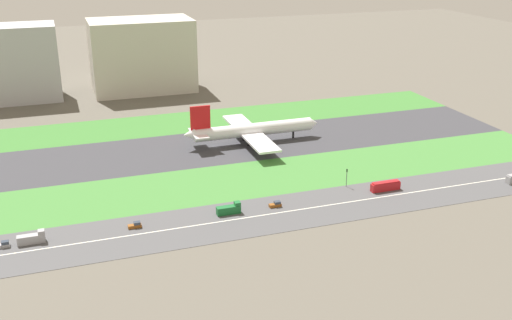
{
  "coord_description": "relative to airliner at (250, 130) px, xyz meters",
  "views": [
    {
      "loc": [
        -65.35,
        -249.26,
        92.31
      ],
      "look_at": [
        7.65,
        -36.5,
        6.0
      ],
      "focal_mm": 42.32,
      "sensor_mm": 36.0,
      "label": 1
    }
  ],
  "objects": [
    {
      "name": "car_0",
      "position": [
        -62.76,
        -68.0,
        -5.31
      ],
      "size": [
        4.4,
        1.8,
        2.0
      ],
      "color": "brown",
      "rests_on": "highway"
    },
    {
      "name": "truck_0",
      "position": [
        -94.9,
        -68.0,
        -4.56
      ],
      "size": [
        8.4,
        2.5,
        4.0
      ],
      "color": "#99999E",
      "rests_on": "highway"
    },
    {
      "name": "terminal_building",
      "position": [
        -107.45,
        114.0,
        15.14
      ],
      "size": [
        57.73,
        27.31,
        42.75
      ],
      "primitive_type": "cube",
      "color": "#B2B2B7",
      "rests_on": "ground_plane"
    },
    {
      "name": "car_1",
      "position": [
        -13.2,
        -68.0,
        -5.31
      ],
      "size": [
        4.4,
        1.8,
        2.0
      ],
      "color": "brown",
      "rests_on": "highway"
    },
    {
      "name": "grass_median_south",
      "position": [
        -17.45,
        -41.0,
        -6.18
      ],
      "size": [
        280.0,
        36.0,
        0.1
      ],
      "primitive_type": "cube",
      "color": "#427F38",
      "rests_on": "ground_plane"
    },
    {
      "name": "runway",
      "position": [
        -17.45,
        -0.0,
        -6.18
      ],
      "size": [
        280.0,
        46.0,
        0.1
      ],
      "primitive_type": "cube",
      "color": "#38383D",
      "rests_on": "ground_plane"
    },
    {
      "name": "truck_1",
      "position": [
        -30.39,
        -68.0,
        -4.56
      ],
      "size": [
        8.4,
        2.5,
        4.0
      ],
      "color": "#19662D",
      "rests_on": "highway"
    },
    {
      "name": "bus_1",
      "position": [
        31.0,
        -68.0,
        -4.41
      ],
      "size": [
        11.6,
        2.5,
        3.5
      ],
      "color": "#B2191E",
      "rests_on": "highway"
    },
    {
      "name": "airliner",
      "position": [
        0.0,
        0.0,
        0.0
      ],
      "size": [
        65.0,
        56.0,
        19.7
      ],
      "color": "white",
      "rests_on": "runway"
    },
    {
      "name": "highway",
      "position": [
        -17.45,
        -73.0,
        -6.18
      ],
      "size": [
        280.0,
        28.0,
        0.1
      ],
      "primitive_type": "cube",
      "color": "#4C4C4F",
      "rests_on": "ground_plane"
    },
    {
      "name": "car_2",
      "position": [
        -103.39,
        -68.0,
        -5.31
      ],
      "size": [
        4.4,
        1.8,
        2.0
      ],
      "color": "#99999E",
      "rests_on": "highway"
    },
    {
      "name": "highway_centerline",
      "position": [
        -17.45,
        -73.0,
        -6.13
      ],
      "size": [
        266.0,
        0.5,
        0.01
      ],
      "primitive_type": "cube",
      "color": "silver",
      "rests_on": "highway"
    },
    {
      "name": "traffic_light",
      "position": [
        18.68,
        -60.01,
        -1.94
      ],
      "size": [
        0.36,
        0.5,
        7.2
      ],
      "color": "#4C4C51",
      "rests_on": "highway"
    },
    {
      "name": "ground_plane",
      "position": [
        -17.45,
        -0.0,
        -6.23
      ],
      "size": [
        800.0,
        800.0,
        0.0
      ],
      "primitive_type": "plane",
      "color": "#5B564C"
    },
    {
      "name": "fuel_tank_west",
      "position": [
        -46.42,
        159.0,
        2.58
      ],
      "size": [
        19.87,
        19.87,
        17.62
      ],
      "primitive_type": "cylinder",
      "color": "silver",
      "rests_on": "ground_plane"
    },
    {
      "name": "grass_median_north",
      "position": [
        -17.45,
        41.0,
        -6.18
      ],
      "size": [
        280.0,
        36.0,
        0.1
      ],
      "primitive_type": "cube",
      "color": "#3D7A33",
      "rests_on": "ground_plane"
    },
    {
      "name": "hangar_building",
      "position": [
        -30.63,
        114.0,
        15.17
      ],
      "size": [
        60.0,
        35.17,
        42.8
      ],
      "primitive_type": "cube",
      "color": "beige",
      "rests_on": "ground_plane"
    }
  ]
}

